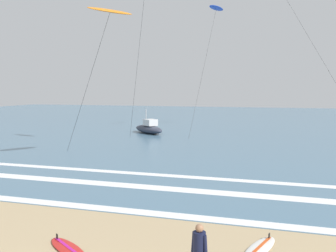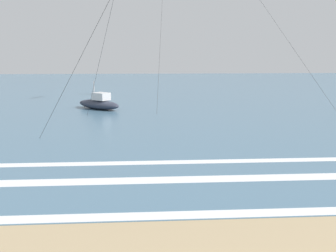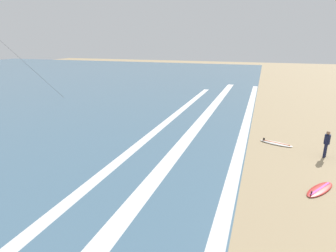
{
  "view_description": "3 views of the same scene",
  "coord_description": "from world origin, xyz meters",
  "views": [
    {
      "loc": [
        6.16,
        -5.59,
        4.92
      ],
      "look_at": [
        0.84,
        12.19,
        3.08
      ],
      "focal_mm": 39.74,
      "sensor_mm": 36.0,
      "label": 1
    },
    {
      "loc": [
        -3.6,
        -4.19,
        5.33
      ],
      "look_at": [
        -2.63,
        10.29,
        2.6
      ],
      "focal_mm": 41.77,
      "sensor_mm": 36.0,
      "label": 2
    },
    {
      "loc": [
        -12.73,
        7.03,
        6.56
      ],
      "look_at": [
        -2.52,
        10.54,
        3.19
      ],
      "focal_mm": 29.34,
      "sensor_mm": 36.0,
      "label": 3
    }
  ],
  "objects": [
    {
      "name": "wave_foam_outer_break",
      "position": [
        -1.96,
        14.33,
        0.01
      ],
      "size": [
        54.32,
        0.66,
        0.01
      ],
      "primitive_type": "cube",
      "color": "white",
      "rests_on": "ocean_surface"
    },
    {
      "name": "surfboard_near_water",
      "position": [
        0.06,
        4.06,
        0.05
      ],
      "size": [
        2.08,
        1.66,
        0.25
      ],
      "color": "red",
      "rests_on": "ground"
    },
    {
      "name": "wave_foam_shoreline",
      "position": [
        0.75,
        7.96,
        0.01
      ],
      "size": [
        59.19,
        0.65,
        0.01
      ],
      "primitive_type": "cube",
      "color": "white",
      "rests_on": "ocean_surface"
    },
    {
      "name": "wave_foam_mid_break",
      "position": [
        1.14,
        11.63,
        0.01
      ],
      "size": [
        59.51,
        0.88,
        0.01
      ],
      "primitive_type": "cube",
      "color": "white",
      "rests_on": "ocean_surface"
    },
    {
      "name": "surfboard_foreground_flat",
      "position": [
        5.72,
        5.78,
        0.05
      ],
      "size": [
        1.23,
        2.18,
        0.25
      ],
      "color": "silver",
      "rests_on": "ground"
    },
    {
      "name": "surfer_left_far",
      "position": [
        4.36,
        3.16,
        0.96
      ],
      "size": [
        0.5,
        0.32,
        1.6
      ],
      "color": "#141938",
      "rests_on": "ground"
    }
  ]
}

